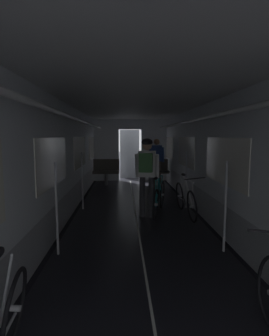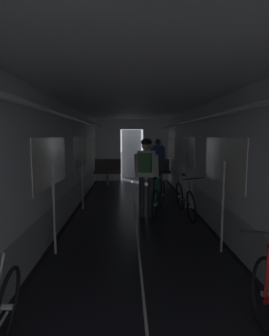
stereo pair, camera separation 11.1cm
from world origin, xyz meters
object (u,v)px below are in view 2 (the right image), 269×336
object	(u,v)px
bench_seat_far_left	(108,169)
bench_seat_far_right	(157,169)
person_cyclist_aisle	(146,169)
bicycle_teal_in_aisle	(159,197)
bicycle_white	(185,199)
person_standing_near_bench	(158,159)

from	to	relation	value
bench_seat_far_left	bench_seat_far_right	world-z (taller)	same
bench_seat_far_left	person_cyclist_aisle	bearing A→B (deg)	-74.58
bench_seat_far_right	bicycle_teal_in_aisle	world-z (taller)	bench_seat_far_right
bench_seat_far_right	bench_seat_far_left	bearing A→B (deg)	180.00
bench_seat_far_right	bicycle_white	bearing A→B (deg)	-86.85
person_cyclist_aisle	bench_seat_far_left	bearing A→B (deg)	105.42
bicycle_teal_in_aisle	bench_seat_far_left	bearing A→B (deg)	110.58
bicycle_teal_in_aisle	person_standing_near_bench	bearing A→B (deg)	84.06
bicycle_white	person_standing_near_bench	world-z (taller)	person_standing_near_bench
bicycle_white	bicycle_teal_in_aisle	distance (m)	0.60
bench_seat_far_left	person_cyclist_aisle	size ratio (longest dim) A/B	0.57
bicycle_white	person_standing_near_bench	distance (m)	3.68
person_cyclist_aisle	person_standing_near_bench	size ratio (longest dim) A/B	1.03
person_cyclist_aisle	bicycle_teal_in_aisle	world-z (taller)	person_cyclist_aisle
bench_seat_far_left	bicycle_teal_in_aisle	xyz separation A→B (m)	(1.44, -3.84, -0.18)
bicycle_white	person_cyclist_aisle	distance (m)	1.13
bench_seat_far_right	bicycle_white	size ratio (longest dim) A/B	0.58
bicycle_white	bench_seat_far_right	bearing A→B (deg)	93.15
person_cyclist_aisle	bicycle_teal_in_aisle	distance (m)	0.80
bench_seat_far_right	person_standing_near_bench	size ratio (longest dim) A/B	0.58
bench_seat_far_left	bicycle_teal_in_aisle	distance (m)	4.11
bench_seat_far_left	bicycle_white	xyz separation A→B (m)	(2.02, -4.00, -0.19)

